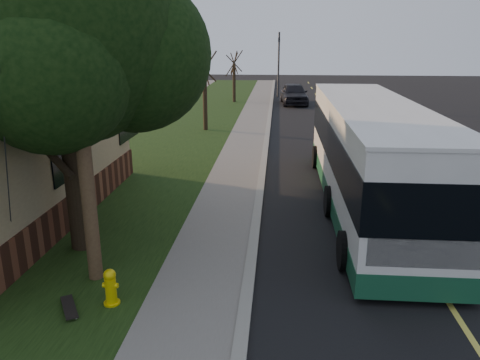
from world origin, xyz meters
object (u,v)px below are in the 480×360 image
bare_tree_far (234,77)px  bare_tree_near (205,92)px  transit_bus (370,152)px  skateboard_main (69,307)px  fire_hydrant (111,287)px  traffic_signal (279,60)px  leafy_tree (65,31)px  utility_pole (74,60)px  distant_car (294,94)px

bare_tree_far → bare_tree_near: bearing=-92.4°
bare_tree_near → transit_bus: (6.84, -11.74, -0.44)m
bare_tree_near → skateboard_main: bare_tree_near is taller
fire_hydrant → traffic_signal: (3.10, 34.00, 2.73)m
leafy_tree → bare_tree_near: 15.66m
utility_pole → bare_tree_near: 17.19m
skateboard_main → leafy_tree: bearing=106.0°
traffic_signal → skateboard_main: bearing=-96.4°
transit_bus → distant_car: size_ratio=2.46×
skateboard_main → distant_car: size_ratio=0.18×
fire_hydrant → distant_car: distant_car is taller
fire_hydrant → skateboard_main: size_ratio=0.85×
leafy_tree → traffic_signal: leafy_tree is taller
utility_pole → bare_tree_near: size_ratio=2.11×
fire_hydrant → skateboard_main: bearing=-158.0°
leafy_tree → transit_bus: bearing=25.7°
skateboard_main → fire_hydrant: bearing=22.0°
traffic_signal → distant_car: (1.27, -4.42, -2.34)m
leafy_tree → distant_car: leafy_tree is taller
bare_tree_near → transit_bus: bearing=-59.8°
transit_bus → skateboard_main: (-6.67, -6.56, -1.57)m
transit_bus → bare_tree_near: bearing=120.2°
utility_pole → skateboard_main: (-0.02, -1.29, -4.50)m
bare_tree_near → bare_tree_far: bare_tree_near is taller
leafy_tree → distant_car: 27.92m
fire_hydrant → bare_tree_far: size_ratio=0.18×
fire_hydrant → leafy_tree: bearing=120.7°
utility_pole → skateboard_main: bearing=-91.0°
fire_hydrant → bare_tree_near: bearing=92.9°
leafy_tree → transit_bus: (7.51, 3.61, -3.46)m
leafy_tree → skateboard_main: (0.84, -2.94, -5.04)m
fire_hydrant → utility_pole: (-0.71, 0.99, 4.20)m
bare_tree_far → distant_car: bare_tree_far is taller
leafy_tree → transit_bus: 9.03m
fire_hydrant → traffic_signal: traffic_signal is taller
utility_pole → transit_bus: bearing=38.4°
leafy_tree → utility_pole: bearing=-62.4°
bare_tree_far → skateboard_main: bearing=-90.6°
bare_tree_far → transit_bus: (6.34, -23.74, -0.30)m
leafy_tree → traffic_signal: (4.67, 31.35, -2.00)m
bare_tree_near → traffic_signal: (4.00, 16.00, 1.01)m
leafy_tree → bare_tree_far: 27.56m
traffic_signal → distant_car: 5.16m
leafy_tree → bare_tree_far: leafy_tree is taller
bare_tree_near → skateboard_main: (0.17, -18.29, -2.02)m
skateboard_main → bare_tree_far: bearing=89.4°
bare_tree_far → fire_hydrant: bearing=-89.2°
transit_bus → leafy_tree: bearing=-154.3°
bare_tree_far → distant_car: 4.93m
leafy_tree → skateboard_main: size_ratio=9.00×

